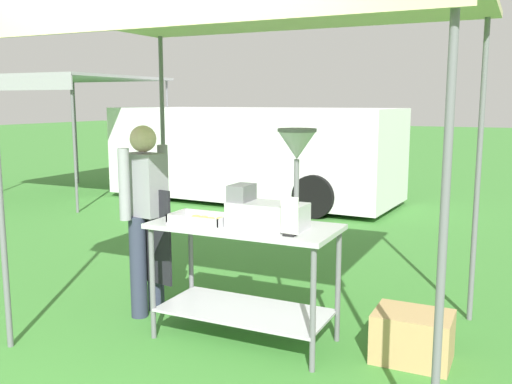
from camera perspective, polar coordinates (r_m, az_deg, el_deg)
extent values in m
plane|color=#3D7F33|center=(8.82, 11.56, -2.92)|extent=(70.00, 70.00, 0.00)
cylinder|color=slate|center=(2.91, 18.30, -2.93)|extent=(0.04, 0.04, 2.44)
cylinder|color=slate|center=(5.94, -9.26, 3.33)|extent=(0.04, 0.04, 2.44)
cylinder|color=slate|center=(4.91, 21.35, 1.63)|extent=(0.04, 0.04, 2.44)
cube|color=#CCB78E|center=(4.32, -0.30, 17.92)|extent=(3.23, 2.23, 0.05)
cube|color=#CCB78E|center=(3.35, -8.98, 18.07)|extent=(3.23, 0.02, 0.24)
cube|color=#B7B7BC|center=(4.23, -1.17, -3.46)|extent=(1.39, 0.65, 0.04)
cube|color=#B7B7BC|center=(4.42, -1.14, -11.77)|extent=(1.28, 0.60, 0.02)
cylinder|color=slate|center=(4.45, -10.33, -9.01)|extent=(0.04, 0.04, 0.87)
cylinder|color=slate|center=(3.87, 5.72, -11.68)|extent=(0.04, 0.04, 0.87)
cylinder|color=slate|center=(4.89, -6.52, -7.27)|extent=(0.04, 0.04, 0.87)
cylinder|color=slate|center=(4.37, 8.22, -9.29)|extent=(0.04, 0.04, 0.87)
cube|color=#B7B7BC|center=(4.28, -5.54, -3.03)|extent=(0.44, 0.27, 0.01)
cube|color=#B7B7BC|center=(4.17, -6.45, -2.87)|extent=(0.44, 0.01, 0.06)
cube|color=#B7B7BC|center=(4.38, -4.69, -2.26)|extent=(0.44, 0.01, 0.06)
cube|color=#B7B7BC|center=(4.39, -7.97, -2.30)|extent=(0.01, 0.27, 0.06)
cube|color=#B7B7BC|center=(4.17, -2.99, -2.83)|extent=(0.01, 0.27, 0.06)
torus|color=#EAB251|center=(4.22, -4.88, -2.94)|extent=(0.09, 0.09, 0.02)
torus|color=#EAB251|center=(4.24, -5.70, -2.91)|extent=(0.10, 0.10, 0.02)
torus|color=#EAB251|center=(4.39, -6.03, -2.50)|extent=(0.08, 0.08, 0.02)
torus|color=#EAB251|center=(4.29, -4.57, -2.75)|extent=(0.10, 0.10, 0.02)
torus|color=#EAB251|center=(4.34, -5.27, -2.61)|extent=(0.10, 0.10, 0.02)
torus|color=#EAB251|center=(4.29, -3.55, -2.73)|extent=(0.08, 0.08, 0.02)
torus|color=#EAB251|center=(4.13, -4.37, -3.20)|extent=(0.08, 0.08, 0.02)
cube|color=#B7B7BC|center=(4.10, 1.18, -2.32)|extent=(0.56, 0.28, 0.18)
cube|color=slate|center=(4.17, -1.45, -0.05)|extent=(0.14, 0.22, 0.12)
cylinder|color=slate|center=(3.98, 4.08, 0.97)|extent=(0.04, 0.04, 0.32)
cone|color=#B7B7BC|center=(3.95, 4.12, 4.65)|extent=(0.26, 0.26, 0.19)
cylinder|color=slate|center=(3.94, 4.14, 6.19)|extent=(0.27, 0.27, 0.02)
cube|color=black|center=(3.86, 3.35, -4.31)|extent=(0.08, 0.05, 0.02)
cube|color=white|center=(3.83, 3.37, -2.35)|extent=(0.13, 0.02, 0.25)
cylinder|color=#2D3347|center=(5.04, -10.04, -6.90)|extent=(0.14, 0.14, 0.86)
cylinder|color=#2D3347|center=(4.90, -11.71, -7.40)|extent=(0.14, 0.14, 0.86)
cube|color=gray|center=(4.82, -11.11, 0.75)|extent=(0.37, 0.27, 0.52)
cube|color=black|center=(4.82, -9.96, -4.44)|extent=(0.32, 0.07, 0.80)
cylinder|color=gray|center=(4.97, -9.29, 1.35)|extent=(0.10, 0.10, 0.58)
cylinder|color=gray|center=(4.67, -13.05, 0.74)|extent=(0.10, 0.10, 0.58)
sphere|color=beige|center=(4.79, -11.24, 5.26)|extent=(0.22, 0.22, 0.22)
cube|color=tan|center=(4.25, 15.40, -13.79)|extent=(0.53, 0.40, 0.35)
cube|color=white|center=(10.39, -0.33, 4.01)|extent=(5.31, 2.18, 1.60)
cube|color=#1E2833|center=(9.55, 10.46, 5.82)|extent=(0.19, 1.62, 0.70)
cylinder|color=black|center=(10.65, 9.76, 1.03)|extent=(0.69, 0.28, 0.68)
cylinder|color=black|center=(8.93, 5.87, -0.42)|extent=(0.69, 0.28, 0.68)
cylinder|color=black|center=(12.08, -4.90, 2.06)|extent=(0.69, 0.28, 0.68)
cylinder|color=black|center=(10.59, -10.47, 0.96)|extent=(0.69, 0.28, 0.68)
cylinder|color=slate|center=(9.66, -17.73, 4.50)|extent=(0.04, 0.04, 2.21)
cylinder|color=slate|center=(13.27, -17.60, 5.62)|extent=(0.04, 0.04, 2.21)
cylinder|color=slate|center=(11.74, -8.81, 5.55)|extent=(0.04, 0.04, 2.21)
cube|color=#939399|center=(11.45, -17.93, 10.81)|extent=(2.64, 2.86, 0.05)
cube|color=#939399|center=(10.45, -23.30, 9.98)|extent=(2.64, 0.02, 0.24)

